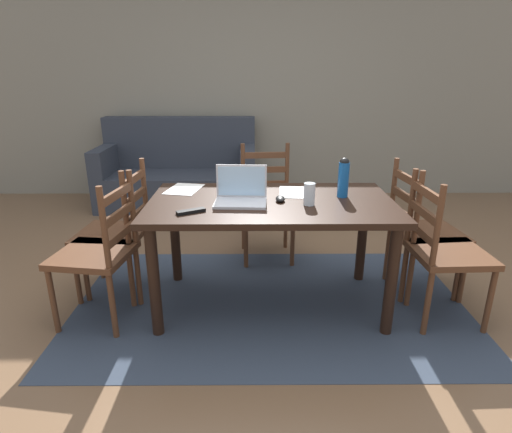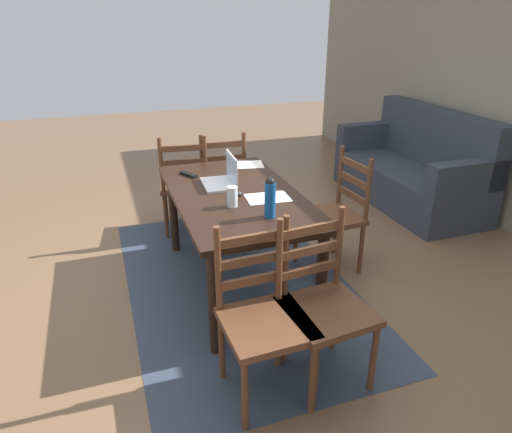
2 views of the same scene
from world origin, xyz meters
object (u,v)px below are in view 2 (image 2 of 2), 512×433
dining_table (236,205)px  computer_mouse (236,194)px  chair_left_near (184,184)px  couch (414,170)px  tv_remote (188,174)px  chair_right_near (264,318)px  water_bottle (270,197)px  drinking_glass (232,197)px  chair_right_far (323,306)px  chair_far_head (334,215)px  chair_left_far (221,180)px  laptop (224,177)px

dining_table → computer_mouse: size_ratio=15.64×
chair_left_near → computer_mouse: (1.13, 0.16, 0.30)m
couch → computer_mouse: 2.58m
couch → tv_remote: couch is taller
dining_table → couch: couch is taller
chair_right_near → tv_remote: chair_right_near is taller
water_bottle → chair_left_near: bearing=-170.4°
couch → drinking_glass: couch is taller
dining_table → chair_right_far: (1.07, 0.17, -0.19)m
chair_far_head → computer_mouse: (0.06, -0.82, 0.30)m
chair_right_near → water_bottle: bearing=156.9°
chair_left_far → laptop: 0.96m
chair_far_head → drinking_glass: chair_far_head is taller
laptop → tv_remote: bearing=-143.6°
dining_table → tv_remote: tv_remote is taller
laptop → water_bottle: (0.66, 0.11, 0.08)m
chair_far_head → chair_right_far: size_ratio=1.00×
chair_far_head → chair_left_far: bearing=-149.3°
dining_table → chair_right_near: size_ratio=1.65×
chair_right_far → computer_mouse: size_ratio=9.50×
chair_far_head → drinking_glass: bearing=-75.5°
couch → laptop: couch is taller
chair_left_far → tv_remote: 0.78m
tv_remote → chair_right_far: bearing=-103.8°
chair_right_near → couch: (-2.07, 2.48, -0.11)m
chair_left_near → water_bottle: (1.54, 0.26, 0.42)m
chair_left_near → laptop: bearing=9.6°
tv_remote → drinking_glass: bearing=-106.6°
drinking_glass → laptop: bearing=171.8°
water_bottle → tv_remote: water_bottle is taller
chair_far_head → couch: size_ratio=0.53×
chair_far_head → computer_mouse: size_ratio=9.50×
chair_right_near → computer_mouse: (-1.01, 0.16, 0.30)m
chair_left_near → chair_left_far: size_ratio=1.00×
chair_far_head → couch: 1.81m
chair_left_near → chair_right_far: (2.14, 0.35, 0.00)m
chair_left_far → computer_mouse: 1.18m
chair_right_near → dining_table: bearing=170.8°
laptop → chair_left_near: bearing=-170.4°
dining_table → chair_far_head: size_ratio=1.65×
couch → chair_far_head: bearing=-56.5°
couch → laptop: (0.81, -2.34, 0.45)m
laptop → water_bottle: 0.68m
couch → drinking_glass: 2.73m
chair_right_far → water_bottle: size_ratio=3.66×
chair_left_far → chair_right_far: bearing=-0.0°
drinking_glass → chair_far_head: bearing=104.5°
laptop → chair_left_far: bearing=167.2°
chair_far_head → laptop: size_ratio=2.87×
chair_left_near → tv_remote: size_ratio=5.59×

